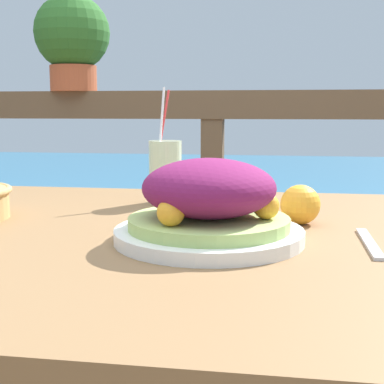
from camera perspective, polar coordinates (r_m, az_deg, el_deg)
name	(u,v)px	position (r m, az deg, el deg)	size (l,w,h in m)	color
patio_table	(151,284)	(0.92, -4.37, -9.76)	(1.08, 0.92, 0.72)	olive
railing_fence	(213,164)	(1.76, 2.21, 2.96)	(2.80, 0.08, 0.98)	brown
sea_backdrop	(248,201)	(4.31, 5.99, -0.94)	(12.00, 4.00, 0.39)	teal
salad_plate	(209,206)	(0.81, 1.81, -1.50)	(0.29, 0.29, 0.13)	white
drink_glass	(165,172)	(1.14, -2.87, 2.18)	(0.07, 0.08, 0.25)	beige
potted_plant	(72,38)	(1.88, -12.66, 15.72)	(0.25, 0.25, 0.32)	#A34C2D
knife	(369,243)	(0.85, 18.40, -5.19)	(0.02, 0.18, 0.00)	silver
orange_near_basket	(300,205)	(0.96, 11.47, -1.33)	(0.07, 0.07, 0.07)	#F9A328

